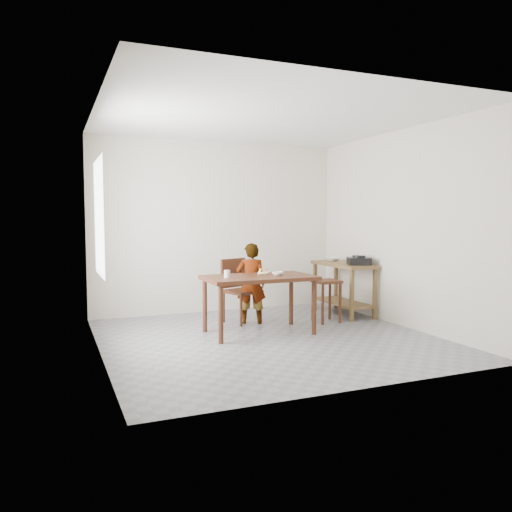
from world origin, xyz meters
name	(u,v)px	position (x,y,z in m)	size (l,w,h in m)	color
floor	(268,340)	(0.00, 0.00, -0.02)	(4.00, 4.00, 0.04)	slate
ceiling	(269,116)	(0.00, 0.00, 2.72)	(4.00, 4.00, 0.04)	white
wall_back	(217,227)	(0.00, 2.02, 1.35)	(4.00, 0.04, 2.70)	beige
wall_front	(365,235)	(0.00, -2.02, 1.35)	(4.00, 0.04, 2.70)	beige
wall_left	(96,232)	(-2.02, 0.00, 1.35)	(0.04, 4.00, 2.70)	beige
wall_right	(402,228)	(2.02, 0.00, 1.35)	(0.04, 4.00, 2.70)	beige
window_pane	(99,218)	(-1.97, 0.20, 1.50)	(0.02, 1.10, 1.30)	white
dining_table	(259,305)	(0.00, 0.30, 0.38)	(1.40, 0.80, 0.75)	#3F1E10
prep_counter	(343,288)	(1.72, 1.00, 0.40)	(0.50, 1.20, 0.80)	brown
child	(251,283)	(0.13, 0.90, 0.57)	(0.42, 0.27, 1.14)	white
dining_chair	(242,291)	(0.04, 1.00, 0.45)	(0.44, 0.44, 0.91)	#3F1E10
stool	(326,301)	(1.17, 0.57, 0.30)	(0.35, 0.35, 0.61)	#3F1E10
glass_tumbler	(227,274)	(-0.45, 0.27, 0.80)	(0.08, 0.08, 0.09)	silver
small_bowl	(278,274)	(0.25, 0.26, 0.77)	(0.15, 0.15, 0.05)	silver
banana	(263,273)	(0.09, 0.37, 0.78)	(0.16, 0.12, 0.06)	gold
serving_bowl	(332,259)	(1.72, 1.34, 0.83)	(0.22, 0.22, 0.06)	silver
gas_burner	(359,261)	(1.77, 0.66, 0.85)	(0.32, 0.32, 0.11)	black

